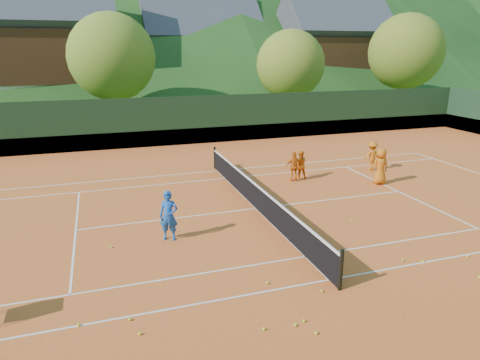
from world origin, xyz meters
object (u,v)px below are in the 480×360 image
object	(u,v)px
student_b	(294,167)
chalet_left	(38,50)
student_d	(372,156)
chalet_right	(331,54)
student_a	(300,165)
tennis_net	(256,196)
coach	(169,216)
student_c	(380,166)
chalet_mid	(201,56)

from	to	relation	value
student_b	chalet_left	world-z (taller)	chalet_left
student_d	chalet_right	world-z (taller)	chalet_right
student_a	tennis_net	world-z (taller)	student_a
student_a	student_d	size ratio (longest dim) A/B	0.91
student_a	chalet_right	world-z (taller)	chalet_right
student_a	chalet_left	distance (m)	30.46
chalet_right	coach	bearing A→B (deg)	-126.60
student_c	chalet_mid	distance (m)	33.10
student_d	chalet_right	distance (m)	30.01
coach	student_c	world-z (taller)	student_c
student_a	chalet_mid	bearing A→B (deg)	-83.90
student_d	tennis_net	size ratio (longest dim) A/B	0.12
student_a	chalet_left	size ratio (longest dim) A/B	0.10
student_d	chalet_mid	size ratio (longest dim) A/B	0.11
coach	student_b	world-z (taller)	coach
coach	chalet_mid	bearing A→B (deg)	97.82
student_d	tennis_net	bearing A→B (deg)	26.35
student_a	student_b	size ratio (longest dim) A/B	0.97
tennis_net	chalet_mid	distance (m)	34.81
chalet_mid	student_d	bearing A→B (deg)	-87.68
tennis_net	chalet_left	size ratio (longest dim) A/B	0.87
coach	chalet_mid	xyz separation A→B (m)	(9.55, 35.71, 4.17)
student_d	chalet_left	bearing A→B (deg)	-54.75
student_c	tennis_net	world-z (taller)	student_c
student_b	student_c	xyz separation A→B (m)	(3.42, -1.58, 0.13)
student_b	student_d	bearing A→B (deg)	-164.75
student_a	student_c	distance (m)	3.53
student_d	chalet_right	bearing A→B (deg)	-112.98
student_c	chalet_right	size ratio (longest dim) A/B	0.14
coach	chalet_mid	distance (m)	37.19
student_b	student_a	bearing A→B (deg)	-136.42
coach	student_c	bearing A→B (deg)	39.12
student_a	tennis_net	bearing A→B (deg)	54.01
coach	chalet_mid	world-z (taller)	chalet_mid
student_a	chalet_right	distance (m)	32.05
student_d	tennis_net	distance (m)	7.93
student_c	student_d	size ratio (longest dim) A/B	1.12
student_c	chalet_mid	bearing A→B (deg)	-88.40
student_c	chalet_mid	xyz separation A→B (m)	(-0.26, 32.83, 4.16)
coach	chalet_right	xyz separation A→B (m)	(23.55, 31.71, 4.44)
coach	chalet_left	distance (m)	32.71
student_a	tennis_net	xyz separation A→B (m)	(-3.28, -3.04, -0.16)
student_d	tennis_net	world-z (taller)	student_d
chalet_left	chalet_right	size ratio (longest dim) A/B	1.16
student_a	coach	bearing A→B (deg)	45.97
coach	student_d	world-z (taller)	coach
coach	student_d	bearing A→B (deg)	47.27
student_a	student_d	xyz separation A→B (m)	(3.97, 0.17, 0.07)
coach	student_a	bearing A→B (deg)	57.63
student_b	chalet_right	world-z (taller)	chalet_right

